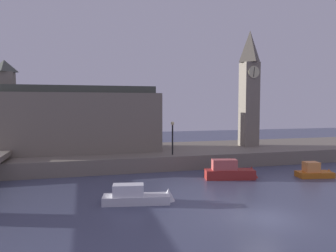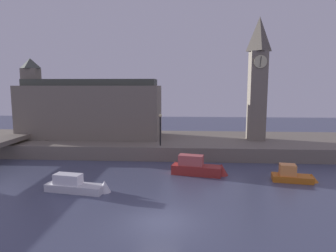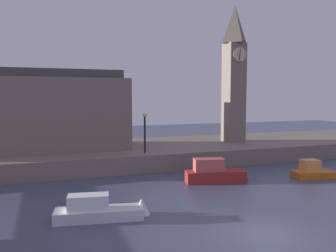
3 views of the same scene
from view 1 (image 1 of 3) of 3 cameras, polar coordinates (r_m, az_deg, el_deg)
name	(u,v)px [view 1 (image 1 of 3)]	position (r m, az deg, el deg)	size (l,w,h in m)	color
ground_plane	(262,218)	(20.48, 16.43, -15.51)	(120.00, 120.00, 0.00)	#474C66
far_embankment	(172,154)	(38.32, 0.64, -5.13)	(70.00, 12.00, 1.50)	slate
clock_tower	(249,87)	(41.35, 14.36, 6.87)	(2.13, 2.19, 14.40)	slate
parliament_hall	(78,120)	(36.99, -15.81, 1.11)	(17.32, 6.28, 9.91)	slate
streetlamp	(173,134)	(33.13, 0.82, -1.40)	(0.36, 0.36, 3.47)	black
boat_ferry_white	(143,196)	(22.38, -4.58, -12.47)	(5.31, 2.10, 1.61)	silver
boat_patrol_orange	(318,172)	(33.05, 25.24, -7.50)	(4.07, 1.99, 1.56)	orange
boat_dinghy_red	(233,172)	(29.82, 11.55, -8.02)	(5.31, 2.34, 1.89)	maroon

